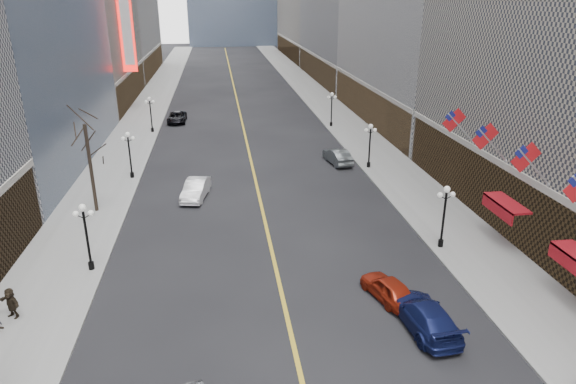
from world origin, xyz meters
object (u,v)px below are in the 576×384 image
object	(u,v)px
streetlamp_east_3	(332,106)
car_nb_mid	(196,189)
car_sb_mid	(388,288)
streetlamp_west_3	(151,111)
car_nb_far	(177,117)
car_sb_far	(337,156)
car_sb_near	(425,315)
streetlamp_west_2	(129,150)
streetlamp_east_1	(445,210)
streetlamp_east_2	(370,141)
streetlamp_west_1	(86,230)

from	to	relation	value
streetlamp_east_3	car_nb_mid	xyz separation A→B (m)	(-17.31, -23.93, -2.09)
car_sb_mid	streetlamp_west_3	bearing A→B (deg)	-83.24
car_nb_far	car_sb_far	xyz separation A→B (m)	(18.00, -21.43, 0.07)
car_sb_near	car_sb_far	distance (m)	28.85
streetlamp_east_3	car_nb_mid	bearing A→B (deg)	-125.88
streetlamp_west_2	car_sb_mid	xyz separation A→B (m)	(17.90, -23.70, -2.20)
streetlamp_east_1	streetlamp_west_3	distance (m)	43.05
streetlamp_east_2	car_sb_near	size ratio (longest dim) A/B	0.83
streetlamp_east_3	car_sb_near	bearing A→B (deg)	-95.98
car_sb_near	car_nb_mid	bearing A→B (deg)	-63.48
car_sb_near	car_sb_mid	world-z (taller)	car_sb_near
car_nb_mid	streetlamp_west_1	bearing A→B (deg)	-106.31
car_sb_far	streetlamp_west_3	bearing A→B (deg)	-46.41
streetlamp_east_3	car_sb_near	xyz separation A→B (m)	(-4.68, -44.72, -2.11)
streetlamp_east_2	streetlamp_east_3	bearing A→B (deg)	90.00
car_nb_far	streetlamp_east_3	bearing A→B (deg)	-12.98
streetlamp_east_2	streetlamp_west_2	size ratio (longest dim) A/B	1.00
streetlamp_west_1	streetlamp_west_2	world-z (taller)	same
streetlamp_west_3	car_nb_far	size ratio (longest dim) A/B	0.86
streetlamp_west_3	car_sb_near	world-z (taller)	streetlamp_west_3
streetlamp_west_1	car_sb_far	bearing A→B (deg)	43.98
streetlamp_east_2	car_nb_far	xyz separation A→B (m)	(-20.80, 23.50, -2.17)
streetlamp_east_3	car_sb_far	bearing A→B (deg)	-99.97
streetlamp_west_2	car_sb_mid	distance (m)	29.78
streetlamp_west_2	car_nb_mid	distance (m)	8.89
streetlamp_east_2	car_sb_mid	world-z (taller)	streetlamp_east_2
streetlamp_west_1	car_nb_far	size ratio (longest dim) A/B	0.86
streetlamp_east_1	streetlamp_west_2	xyz separation A→B (m)	(-23.60, 18.00, 0.00)
car_nb_mid	car_sb_mid	distance (m)	21.22
streetlamp_east_1	streetlamp_east_2	distance (m)	18.00
streetlamp_east_2	car_sb_near	bearing A→B (deg)	-99.94
streetlamp_west_1	streetlamp_east_3	bearing A→B (deg)	56.75
streetlamp_east_2	streetlamp_west_2	xyz separation A→B (m)	(-23.60, 0.00, 0.00)
streetlamp_east_2	streetlamp_west_2	distance (m)	23.60
streetlamp_west_1	car_nb_mid	xyz separation A→B (m)	(6.29, 12.07, -2.09)
streetlamp_east_2	car_nb_far	world-z (taller)	streetlamp_east_2
car_nb_mid	car_nb_far	xyz separation A→B (m)	(-3.49, 29.43, -0.08)
streetlamp_west_1	streetlamp_west_2	size ratio (longest dim) A/B	1.00
streetlamp_west_2	car_nb_mid	world-z (taller)	streetlamp_west_2
streetlamp_west_1	car_nb_far	world-z (taller)	streetlamp_west_1
streetlamp_west_2	car_sb_far	bearing A→B (deg)	5.69
streetlamp_east_3	car_sb_far	xyz separation A→B (m)	(-2.80, -15.93, -2.10)
streetlamp_east_1	car_sb_far	bearing A→B (deg)	97.94
streetlamp_east_3	car_nb_mid	world-z (taller)	streetlamp_east_3
streetlamp_west_3	car_nb_far	distance (m)	6.54
streetlamp_east_2	car_sb_near	xyz separation A→B (m)	(-4.68, -26.72, -2.11)
streetlamp_east_2	car_sb_far	xyz separation A→B (m)	(-2.80, 2.07, -2.10)
car_sb_mid	car_sb_near	bearing A→B (deg)	92.20
car_nb_mid	car_nb_far	world-z (taller)	car_nb_mid
streetlamp_west_3	car_nb_mid	bearing A→B (deg)	-75.27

